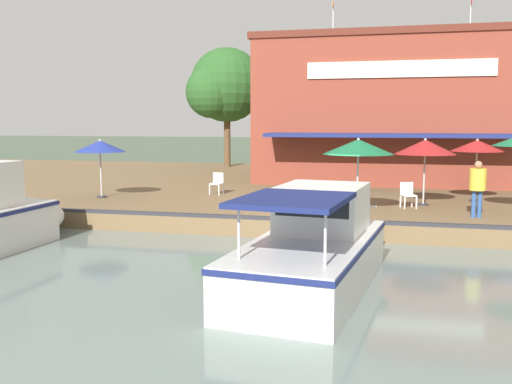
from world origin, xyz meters
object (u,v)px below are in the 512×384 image
object	(u,v)px
patio_umbrella_back_row	(425,147)
mooring_post	(350,205)
motorboat_nearest_quay	(318,247)
patio_umbrella_by_entrance	(477,146)
waterfront_restaurant	(397,110)
cafe_chair_beside_entrance	(408,194)
cafe_chair_back_row_seat	(217,182)
person_at_quay_edge	(478,182)
cafe_chair_under_first_umbrella	(342,192)
patio_umbrella_near_quay_edge	(100,146)
patio_umbrella_mid_patio_right	(358,147)
tree_downstream_bank	(223,87)

from	to	relation	value
patio_umbrella_back_row	mooring_post	xyz separation A→B (m)	(3.84, -2.22, -1.52)
motorboat_nearest_quay	mooring_post	xyz separation A→B (m)	(-4.50, 0.35, 0.28)
patio_umbrella_by_entrance	motorboat_nearest_quay	bearing A→B (deg)	-24.30
waterfront_restaurant	mooring_post	distance (m)	13.46
patio_umbrella_back_row	cafe_chair_beside_entrance	size ratio (longest dim) A/B	2.71
cafe_chair_back_row_seat	motorboat_nearest_quay	world-z (taller)	motorboat_nearest_quay
motorboat_nearest_quay	person_at_quay_edge	bearing A→B (deg)	146.83
waterfront_restaurant	person_at_quay_edge	xyz separation A→B (m)	(11.47, 2.31, -2.36)
motorboat_nearest_quay	waterfront_restaurant	bearing A→B (deg)	174.57
cafe_chair_under_first_umbrella	mooring_post	distance (m)	3.09
patio_umbrella_near_quay_edge	mooring_post	size ratio (longest dim) A/B	2.30
patio_umbrella_near_quay_edge	cafe_chair_under_first_umbrella	xyz separation A→B (m)	(0.10, 9.06, -1.47)
patio_umbrella_mid_patio_right	tree_downstream_bank	bearing A→B (deg)	-151.07
cafe_chair_under_first_umbrella	patio_umbrella_mid_patio_right	bearing A→B (deg)	21.93
person_at_quay_edge	patio_umbrella_back_row	bearing A→B (deg)	-147.78
waterfront_restaurant	cafe_chair_back_row_seat	bearing A→B (deg)	-41.12
patio_umbrella_mid_patio_right	motorboat_nearest_quay	size ratio (longest dim) A/B	0.35
cafe_chair_beside_entrance	mooring_post	xyz separation A→B (m)	(3.17, -1.68, 0.01)
patio_umbrella_mid_patio_right	cafe_chair_back_row_seat	bearing A→B (deg)	-122.24
tree_downstream_bank	patio_umbrella_mid_patio_right	bearing A→B (deg)	28.93
patio_umbrella_by_entrance	cafe_chair_back_row_seat	size ratio (longest dim) A/B	2.65
cafe_chair_under_first_umbrella	person_at_quay_edge	world-z (taller)	person_at_quay_edge
cafe_chair_under_first_umbrella	cafe_chair_beside_entrance	bearing A→B (deg)	93.06
mooring_post	tree_downstream_bank	world-z (taller)	tree_downstream_bank
cafe_chair_beside_entrance	cafe_chair_back_row_seat	bearing A→B (deg)	-105.14
cafe_chair_back_row_seat	waterfront_restaurant	bearing A→B (deg)	138.88
motorboat_nearest_quay	mooring_post	size ratio (longest dim) A/B	6.98
cafe_chair_under_first_umbrella	patio_umbrella_by_entrance	bearing A→B (deg)	116.19
person_at_quay_edge	tree_downstream_bank	world-z (taller)	tree_downstream_bank
person_at_quay_edge	waterfront_restaurant	bearing A→B (deg)	-168.60
patio_umbrella_near_quay_edge	person_at_quay_edge	bearing A→B (deg)	83.30
patio_umbrella_by_entrance	person_at_quay_edge	distance (m)	3.86
patio_umbrella_near_quay_edge	person_at_quay_edge	size ratio (longest dim) A/B	1.29
motorboat_nearest_quay	tree_downstream_bank	xyz separation A→B (m)	(-23.18, -9.02, 4.84)
waterfront_restaurant	person_at_quay_edge	distance (m)	11.94
waterfront_restaurant	cafe_chair_back_row_seat	xyz separation A→B (m)	(7.93, -6.92, -2.95)
patio_umbrella_back_row	cafe_chair_under_first_umbrella	bearing A→B (deg)	-73.75
waterfront_restaurant	motorboat_nearest_quay	bearing A→B (deg)	-5.43
patio_umbrella_mid_patio_right	motorboat_nearest_quay	xyz separation A→B (m)	(6.04, -0.45, -1.88)
patio_umbrella_by_entrance	patio_umbrella_back_row	world-z (taller)	patio_umbrella_back_row
patio_umbrella_near_quay_edge	motorboat_nearest_quay	size ratio (longest dim) A/B	0.33
patio_umbrella_near_quay_edge	patio_umbrella_back_row	distance (m)	11.81
patio_umbrella_mid_patio_right	motorboat_nearest_quay	distance (m)	6.35
patio_umbrella_mid_patio_right	cafe_chair_beside_entrance	distance (m)	2.78
patio_umbrella_near_quay_edge	cafe_chair_under_first_umbrella	bearing A→B (deg)	89.40
motorboat_nearest_quay	tree_downstream_bank	world-z (taller)	tree_downstream_bank
patio_umbrella_back_row	motorboat_nearest_quay	distance (m)	8.92
cafe_chair_under_first_umbrella	motorboat_nearest_quay	distance (m)	7.56
cafe_chair_beside_entrance	person_at_quay_edge	distance (m)	2.58
waterfront_restaurant	person_at_quay_edge	world-z (taller)	waterfront_restaurant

